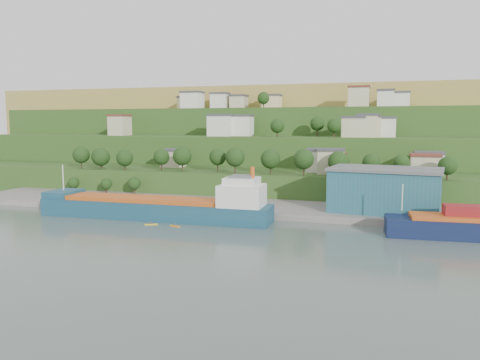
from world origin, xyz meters
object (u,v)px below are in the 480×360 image
at_px(warehouse, 385,190).
at_px(kayak_orange, 175,226).
at_px(caravan, 83,196).
at_px(cargo_ship_near, 161,209).

relative_size(warehouse, kayak_orange, 10.33).
height_order(warehouse, caravan, warehouse).
bearing_deg(warehouse, caravan, -170.74).
bearing_deg(cargo_ship_near, kayak_orange, -46.35).
xyz_separation_m(cargo_ship_near, warehouse, (62.07, 19.58, 5.58)).
bearing_deg(kayak_orange, warehouse, 44.44).
distance_m(cargo_ship_near, kayak_orange, 11.97).
xyz_separation_m(warehouse, caravan, (-100.50, -2.41, -5.99)).
distance_m(caravan, kayak_orange, 53.19).
bearing_deg(cargo_ship_near, warehouse, 16.49).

